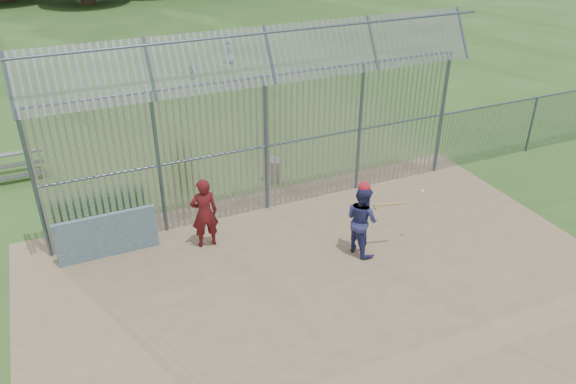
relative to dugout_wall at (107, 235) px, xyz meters
name	(u,v)px	position (x,y,z in m)	size (l,w,h in m)	color
ground	(321,274)	(4.60, -2.90, -0.62)	(120.00, 120.00, 0.00)	#2D511E
dirt_infield	(330,286)	(4.60, -3.40, -0.61)	(14.00, 10.00, 0.02)	#756047
dugout_wall	(107,235)	(0.00, 0.00, 0.00)	(2.50, 0.12, 1.20)	#38566B
batter	(362,220)	(5.96, -2.44, 0.35)	(0.92, 0.72, 1.90)	navy
onlooker	(204,213)	(2.41, -0.54, 0.37)	(0.71, 0.47, 1.94)	maroon
bg_kid_standing	(229,50)	(8.49, 15.54, 0.06)	(0.66, 0.43, 1.36)	gray
bg_kid_seated	(193,71)	(5.95, 13.54, -0.19)	(0.51, 0.21, 0.87)	slate
batting_gear	(369,190)	(6.08, -2.46, 1.20)	(1.81, 0.44, 0.75)	#AF1726
trash_can	(274,170)	(5.45, 2.15, -0.24)	(0.56, 0.56, 0.82)	gray
backstop_fence	(326,125)	(6.41, 0.53, 1.74)	(20.09, 0.81, 5.30)	#47566B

